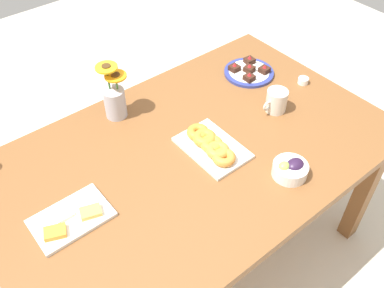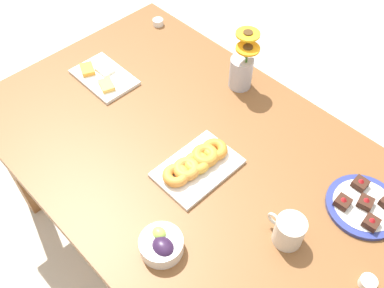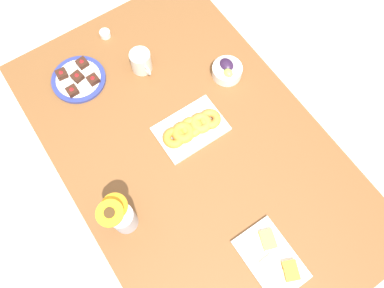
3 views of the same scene
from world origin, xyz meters
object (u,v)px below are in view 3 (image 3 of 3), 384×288
object	(u,v)px
cheese_platter	(272,259)
flower_vase	(122,218)
grape_bowl	(227,70)
coffee_mug	(141,61)
dining_table	(192,155)
dessert_plate	(78,79)
jam_cup_honey	(105,34)
croissant_platter	(191,128)

from	to	relation	value
cheese_platter	flower_vase	bearing A→B (deg)	-137.93
grape_bowl	coffee_mug	bearing A→B (deg)	-128.75
coffee_mug	cheese_platter	world-z (taller)	coffee_mug
dining_table	grape_bowl	size ratio (longest dim) A/B	12.27
cheese_platter	dessert_plate	world-z (taller)	dessert_plate
grape_bowl	jam_cup_honey	size ratio (longest dim) A/B	2.72
coffee_mug	jam_cup_honey	distance (m)	0.25
coffee_mug	jam_cup_honey	size ratio (longest dim) A/B	2.60
grape_bowl	cheese_platter	bearing A→B (deg)	-23.97
croissant_platter	dessert_plate	xyz separation A→B (m)	(-0.48, -0.27, -0.01)
jam_cup_honey	dessert_plate	xyz separation A→B (m)	(0.14, -0.21, -0.00)
dining_table	cheese_platter	bearing A→B (deg)	-0.25
flower_vase	croissant_platter	bearing A→B (deg)	112.94
dining_table	croissant_platter	bearing A→B (deg)	148.42
coffee_mug	jam_cup_honey	bearing A→B (deg)	-168.25
jam_cup_honey	flower_vase	bearing A→B (deg)	-23.97
cheese_platter	flower_vase	xyz separation A→B (m)	(-0.41, -0.37, 0.07)
dining_table	jam_cup_honey	world-z (taller)	jam_cup_honey
croissant_platter	flower_vase	bearing A→B (deg)	-67.06
dining_table	grape_bowl	world-z (taller)	grape_bowl
coffee_mug	flower_vase	size ratio (longest dim) A/B	0.51
grape_bowl	jam_cup_honey	bearing A→B (deg)	-144.39
dining_table	coffee_mug	distance (m)	0.46
coffee_mug	dessert_plate	bearing A→B (deg)	-111.01
coffee_mug	dessert_plate	xyz separation A→B (m)	(-0.10, -0.26, -0.04)
grape_bowl	dessert_plate	distance (m)	0.65
croissant_platter	dessert_plate	bearing A→B (deg)	-150.19
dessert_plate	coffee_mug	bearing A→B (deg)	68.99
grape_bowl	cheese_platter	size ratio (longest dim) A/B	0.50
croissant_platter	flower_vase	size ratio (longest dim) A/B	1.18
coffee_mug	grape_bowl	xyz separation A→B (m)	(0.23, 0.29, -0.02)
dining_table	jam_cup_honey	size ratio (longest dim) A/B	33.33
dining_table	flower_vase	size ratio (longest dim) A/B	6.58
jam_cup_honey	dessert_plate	size ratio (longest dim) A/B	0.20
cheese_platter	croissant_platter	bearing A→B (deg)	175.93
jam_cup_honey	dessert_plate	world-z (taller)	dessert_plate
croissant_platter	dining_table	bearing A→B (deg)	-31.58
croissant_platter	cheese_platter	bearing A→B (deg)	-4.07
cheese_platter	coffee_mug	bearing A→B (deg)	178.09
grape_bowl	jam_cup_honey	world-z (taller)	grape_bowl
dining_table	dessert_plate	world-z (taller)	dessert_plate
coffee_mug	dessert_plate	size ratio (longest dim) A/B	0.53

